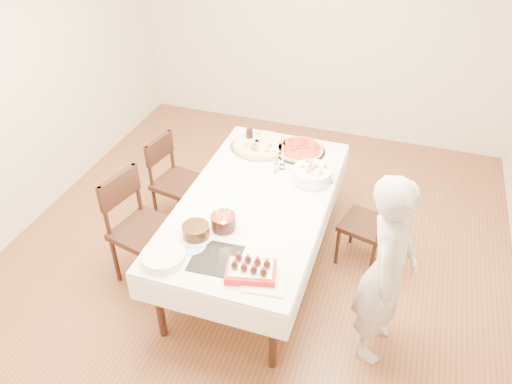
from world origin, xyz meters
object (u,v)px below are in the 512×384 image
(pasta_bowl, at_px, (312,174))
(cola_glass, at_px, (249,136))
(person, at_px, (387,272))
(pizza_white, at_px, (260,145))
(birthday_cake, at_px, (223,218))
(dining_table, at_px, (256,233))
(chair_left_dessert, at_px, (145,231))
(chair_left_savory, at_px, (179,183))
(taper_candle, at_px, (283,157))
(layer_cake, at_px, (196,231))
(chair_right_savory, at_px, (365,224))
(strawberry_box, at_px, (251,270))
(pizza_pepperoni, at_px, (299,149))

(pasta_bowl, relative_size, cola_glass, 2.68)
(person, bearing_deg, pizza_white, 51.22)
(birthday_cake, bearing_deg, pizza_white, 94.83)
(pizza_white, bearing_deg, person, -44.22)
(dining_table, bearing_deg, chair_left_dessert, -154.33)
(pizza_white, distance_m, pasta_bowl, 0.70)
(dining_table, relative_size, chair_left_dessert, 2.16)
(chair_left_savory, height_order, taper_candle, taper_candle)
(person, xyz_separation_m, cola_glass, (-1.45, 1.35, 0.05))
(chair_left_savory, distance_m, chair_left_dessert, 0.78)
(taper_candle, height_order, cola_glass, taper_candle)
(chair_left_dessert, relative_size, pizza_white, 1.74)
(taper_candle, bearing_deg, person, -44.27)
(layer_cake, bearing_deg, chair_left_dessert, 162.05)
(chair_right_savory, bearing_deg, dining_table, -142.62)
(chair_right_savory, bearing_deg, person, -61.18)
(chair_left_savory, distance_m, birthday_cake, 1.19)
(chair_left_savory, height_order, layer_cake, chair_left_savory)
(pasta_bowl, relative_size, strawberry_box, 0.99)
(cola_glass, xyz_separation_m, birthday_cake, (0.23, -1.26, 0.04))
(taper_candle, xyz_separation_m, layer_cake, (-0.35, -1.06, -0.07))
(chair_right_savory, height_order, birthday_cake, birthday_cake)
(chair_left_savory, xyz_separation_m, pasta_bowl, (1.26, 0.01, 0.37))
(cola_glass, relative_size, layer_cake, 0.49)
(chair_right_savory, xyz_separation_m, chair_left_dessert, (-1.69, -0.77, 0.09))
(cola_glass, bearing_deg, chair_left_dessert, -111.34)
(dining_table, distance_m, strawberry_box, 0.95)
(person, xyz_separation_m, pizza_pepperoni, (-0.95, 1.32, 0.01))
(chair_right_savory, relative_size, strawberry_box, 2.43)
(birthday_cake, bearing_deg, cola_glass, 100.43)
(chair_left_savory, bearing_deg, pizza_white, -140.07)
(chair_left_savory, relative_size, pasta_bowl, 2.69)
(chair_left_savory, height_order, person, person)
(chair_left_savory, height_order, pasta_bowl, chair_left_savory)
(pizza_white, distance_m, layer_cake, 1.35)
(layer_cake, relative_size, strawberry_box, 0.76)
(chair_right_savory, height_order, cola_glass, cola_glass)
(layer_cake, bearing_deg, strawberry_box, -25.32)
(dining_table, relative_size, birthday_cake, 11.46)
(cola_glass, xyz_separation_m, layer_cake, (0.08, -1.42, -0.01))
(dining_table, xyz_separation_m, strawberry_box, (0.24, -0.82, 0.42))
(pasta_bowl, xyz_separation_m, birthday_cake, (-0.48, -0.82, 0.04))
(dining_table, bearing_deg, person, -24.85)
(chair_left_savory, relative_size, person, 0.59)
(chair_left_dessert, distance_m, pizza_white, 1.35)
(pizza_white, relative_size, cola_glass, 4.61)
(layer_cake, bearing_deg, chair_left_savory, 123.32)
(pizza_white, relative_size, taper_candle, 2.26)
(taper_candle, bearing_deg, chair_left_dessert, -135.96)
(chair_right_savory, height_order, chair_left_savory, chair_left_savory)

